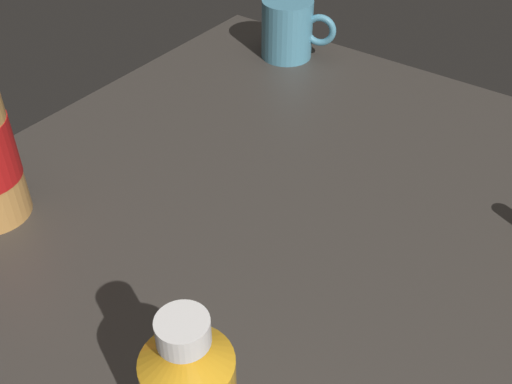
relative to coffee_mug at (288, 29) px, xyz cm
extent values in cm
cube|color=#38332D|center=(31.50, 24.07, -6.59)|extent=(78.98, 79.98, 4.29)
cone|color=gold|center=(57.66, 30.27, 7.16)|extent=(6.38, 6.38, 2.12)
cylinder|color=white|center=(57.66, 30.27, 9.16)|extent=(3.48, 3.48, 1.88)
cylinder|color=teal|center=(0.07, -0.21, -0.02)|extent=(7.71, 7.71, 8.84)
torus|color=teal|center=(-1.59, 4.57, 0.42)|extent=(2.55, 4.95, 4.89)
camera|label=1|loc=(74.82, 48.26, 39.69)|focal=43.83mm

